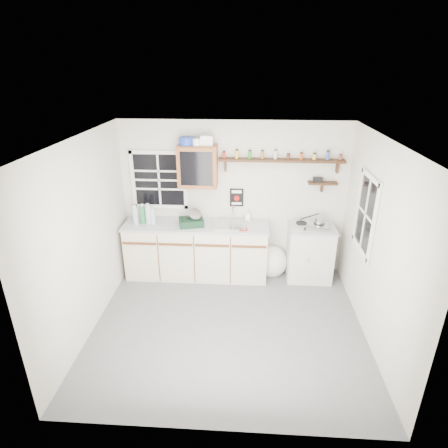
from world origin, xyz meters
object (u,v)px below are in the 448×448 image
object	(u,v)px
right_cabinet	(309,252)
hotplate	(310,225)
dish_rack	(192,220)
main_cabinet	(197,250)
upper_cabinet	(198,166)
spice_shelf	(281,160)

from	to	relation	value
right_cabinet	hotplate	bearing A→B (deg)	-152.12
dish_rack	main_cabinet	bearing A→B (deg)	33.06
right_cabinet	upper_cabinet	distance (m)	2.26
right_cabinet	upper_cabinet	size ratio (longest dim) A/B	1.40
main_cabinet	upper_cabinet	world-z (taller)	upper_cabinet
right_cabinet	dish_rack	xyz separation A→B (m)	(-1.88, -0.08, 0.55)
spice_shelf	hotplate	bearing A→B (deg)	-23.05
main_cabinet	spice_shelf	size ratio (longest dim) A/B	1.21
upper_cabinet	dish_rack	world-z (taller)	upper_cabinet
upper_cabinet	hotplate	size ratio (longest dim) A/B	1.12
spice_shelf	main_cabinet	bearing A→B (deg)	-170.75
right_cabinet	hotplate	world-z (taller)	hotplate
main_cabinet	hotplate	xyz separation A→B (m)	(1.80, 0.01, 0.49)
main_cabinet	spice_shelf	bearing A→B (deg)	9.25
right_cabinet	upper_cabinet	bearing A→B (deg)	176.24
main_cabinet	hotplate	distance (m)	1.86
right_cabinet	spice_shelf	bearing A→B (deg)	160.36
upper_cabinet	dish_rack	size ratio (longest dim) A/B	1.50
main_cabinet	right_cabinet	distance (m)	1.84
hotplate	right_cabinet	bearing A→B (deg)	34.28
main_cabinet	right_cabinet	size ratio (longest dim) A/B	2.54
upper_cabinet	spice_shelf	bearing A→B (deg)	3.12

